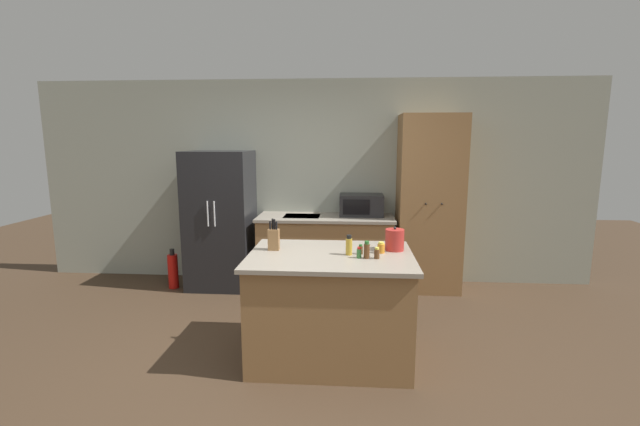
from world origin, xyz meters
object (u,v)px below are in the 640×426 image
object	(u,v)px
refrigerator	(221,220)
spice_bottle_short_red	(367,250)
spice_bottle_green_herb	(359,253)
knife_block	(274,239)
spice_bottle_tall_dark	(377,253)
spice_bottle_orange_cap	(381,248)
spice_bottle_pale_salt	(349,246)
spice_bottle_amber_oil	(361,250)
kettle	(395,240)
pantry_cabinet	(429,204)
fire_extinguisher	(173,271)
microwave	(361,205)

from	to	relation	value
refrigerator	spice_bottle_short_red	bearing A→B (deg)	-46.34
spice_bottle_green_herb	knife_block	bearing A→B (deg)	164.34
spice_bottle_tall_dark	spice_bottle_orange_cap	world-z (taller)	spice_bottle_orange_cap
spice_bottle_tall_dark	spice_bottle_pale_salt	world-z (taller)	spice_bottle_pale_salt
spice_bottle_amber_oil	kettle	bearing A→B (deg)	27.14
spice_bottle_short_red	knife_block	bearing A→B (deg)	165.18
spice_bottle_orange_cap	refrigerator	bearing A→B (deg)	138.49
spice_bottle_tall_dark	spice_bottle_green_herb	xyz separation A→B (m)	(-0.14, 0.01, -0.00)
spice_bottle_green_herb	kettle	distance (m)	0.41
spice_bottle_amber_oil	kettle	distance (m)	0.33
spice_bottle_short_red	spice_bottle_pale_salt	world-z (taller)	spice_bottle_pale_salt
knife_block	spice_bottle_orange_cap	size ratio (longest dim) A/B	2.91
spice_bottle_green_herb	spice_bottle_pale_salt	bearing A→B (deg)	132.27
pantry_cabinet	fire_extinguisher	size ratio (longest dim) A/B	4.26
spice_bottle_amber_oil	fire_extinguisher	xyz separation A→B (m)	(-2.30, 1.56, -0.72)
pantry_cabinet	spice_bottle_green_herb	distance (m)	2.10
spice_bottle_short_red	spice_bottle_green_herb	bearing A→B (deg)	175.86
microwave	spice_bottle_orange_cap	xyz separation A→B (m)	(0.12, -1.80, -0.09)
spice_bottle_pale_salt	knife_block	bearing A→B (deg)	169.99
spice_bottle_pale_salt	fire_extinguisher	distance (m)	2.83
spice_bottle_tall_dark	kettle	world-z (taller)	kettle
spice_bottle_tall_dark	kettle	xyz separation A→B (m)	(0.17, 0.28, 0.05)
knife_block	spice_bottle_tall_dark	xyz separation A→B (m)	(0.87, -0.21, -0.06)
refrigerator	spice_bottle_green_herb	size ratio (longest dim) A/B	19.05
kettle	microwave	bearing A→B (deg)	98.20
pantry_cabinet	spice_bottle_tall_dark	world-z (taller)	pantry_cabinet
microwave	spice_bottle_tall_dark	distance (m)	1.98
pantry_cabinet	spice_bottle_orange_cap	xyz separation A→B (m)	(-0.70, -1.73, -0.12)
pantry_cabinet	spice_bottle_orange_cap	world-z (taller)	pantry_cabinet
spice_bottle_tall_dark	kettle	distance (m)	0.33
kettle	spice_bottle_short_red	bearing A→B (deg)	-131.99
microwave	fire_extinguisher	distance (m)	2.50
refrigerator	microwave	size ratio (longest dim) A/B	3.18
spice_bottle_amber_oil	fire_extinguisher	size ratio (longest dim) A/B	0.16
spice_bottle_tall_dark	spice_bottle_pale_salt	bearing A→B (deg)	156.72
kettle	spice_bottle_pale_salt	bearing A→B (deg)	-155.10
microwave	spice_bottle_tall_dark	xyz separation A→B (m)	(0.08, -1.98, -0.09)
spice_bottle_amber_oil	spice_bottle_orange_cap	bearing A→B (deg)	15.96
spice_bottle_amber_oil	spice_bottle_green_herb	bearing A→B (deg)	-96.98
pantry_cabinet	spice_bottle_green_herb	bearing A→B (deg)	-114.95
knife_block	spice_bottle_short_red	bearing A→B (deg)	-14.82
spice_bottle_tall_dark	spice_bottle_short_red	distance (m)	0.08
spice_bottle_amber_oil	microwave	bearing A→B (deg)	88.52
spice_bottle_short_red	spice_bottle_pale_salt	distance (m)	0.17
spice_bottle_orange_cap	spice_bottle_amber_oil	bearing A→B (deg)	-164.04
kettle	spice_bottle_green_herb	bearing A→B (deg)	-138.65
microwave	spice_bottle_pale_salt	world-z (taller)	microwave
refrigerator	knife_block	size ratio (longest dim) A/B	6.26
pantry_cabinet	fire_extinguisher	xyz separation A→B (m)	(-3.17, -0.22, -0.85)
microwave	fire_extinguisher	xyz separation A→B (m)	(-2.35, -0.29, -0.82)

